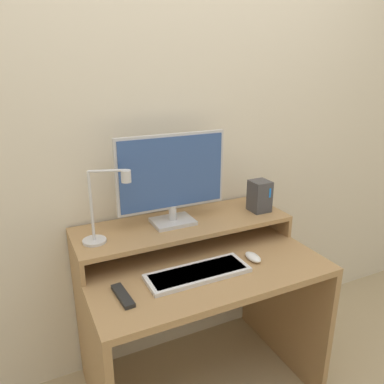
# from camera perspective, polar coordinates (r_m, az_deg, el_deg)

# --- Properties ---
(wall_back) EXTENTS (6.00, 0.05, 2.50)m
(wall_back) POSITION_cam_1_polar(r_m,az_deg,el_deg) (1.86, -4.10, 9.70)
(wall_back) COLOR beige
(wall_back) RESTS_ON ground_plane
(desk) EXTENTS (1.03, 0.69, 0.72)m
(desk) POSITION_cam_1_polar(r_m,az_deg,el_deg) (1.82, 1.09, -16.23)
(desk) COLOR #A87F51
(desk) RESTS_ON ground_plane
(monitor_shelf) EXTENTS (1.03, 0.34, 0.11)m
(monitor_shelf) POSITION_cam_1_polar(r_m,az_deg,el_deg) (1.80, -1.32, -5.11)
(monitor_shelf) COLOR #A87F51
(monitor_shelf) RESTS_ON desk
(monitor) EXTENTS (0.52, 0.15, 0.42)m
(monitor) POSITION_cam_1_polar(r_m,az_deg,el_deg) (1.70, -3.08, 2.28)
(monitor) COLOR #BCBCC1
(monitor) RESTS_ON monitor_shelf
(desk_lamp) EXTENTS (0.21, 0.12, 0.32)m
(desk_lamp) POSITION_cam_1_polar(r_m,az_deg,el_deg) (1.59, -13.18, -2.74)
(desk_lamp) COLOR silver
(desk_lamp) RESTS_ON monitor_shelf
(router_dock) EXTENTS (0.09, 0.10, 0.16)m
(router_dock) POSITION_cam_1_polar(r_m,az_deg,el_deg) (1.93, 10.26, -0.59)
(router_dock) COLOR #3D3D42
(router_dock) RESTS_ON monitor_shelf
(keyboard) EXTENTS (0.43, 0.15, 0.02)m
(keyboard) POSITION_cam_1_polar(r_m,az_deg,el_deg) (1.58, 0.90, -12.23)
(keyboard) COLOR silver
(keyboard) RESTS_ON desk
(mouse) EXTENTS (0.05, 0.10, 0.03)m
(mouse) POSITION_cam_1_polar(r_m,az_deg,el_deg) (1.71, 9.28, -9.76)
(mouse) COLOR white
(mouse) RESTS_ON desk
(remote_control) EXTENTS (0.05, 0.16, 0.02)m
(remote_control) POSITION_cam_1_polar(r_m,az_deg,el_deg) (1.47, -10.50, -15.28)
(remote_control) COLOR black
(remote_control) RESTS_ON desk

